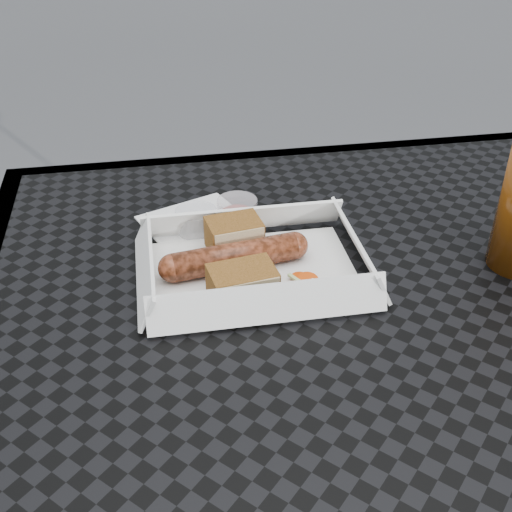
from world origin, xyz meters
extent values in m
cube|color=black|center=(0.00, 0.00, 0.74)|extent=(0.80, 0.80, 0.01)
cube|color=black|center=(0.00, 0.39, 0.73)|extent=(0.80, 0.03, 0.03)
cylinder|color=black|center=(-0.35, 0.35, 0.36)|extent=(0.03, 0.03, 0.73)
cylinder|color=black|center=(0.35, 0.35, 0.36)|extent=(0.03, 0.03, 0.73)
cube|color=white|center=(-0.09, 0.08, 0.75)|extent=(0.22, 0.15, 0.00)
cylinder|color=brown|center=(-0.11, 0.09, 0.76)|extent=(0.14, 0.05, 0.03)
sphere|color=brown|center=(-0.04, 0.10, 0.76)|extent=(0.03, 0.03, 0.03)
sphere|color=brown|center=(-0.18, 0.08, 0.76)|extent=(0.03, 0.03, 0.03)
cube|color=brown|center=(-0.11, 0.13, 0.77)|extent=(0.07, 0.05, 0.04)
cube|color=brown|center=(-0.11, 0.04, 0.77)|extent=(0.07, 0.05, 0.03)
cylinder|color=#D64209|center=(-0.05, 0.05, 0.75)|extent=(0.02, 0.02, 0.00)
torus|color=white|center=(-0.04, 0.04, 0.75)|extent=(0.02, 0.02, 0.00)
cube|color=#B2D17F|center=(-0.04, 0.05, 0.75)|extent=(0.02, 0.02, 0.00)
cube|color=white|center=(-0.14, 0.19, 0.75)|extent=(0.16, 0.16, 0.00)
cylinder|color=maroon|center=(-0.09, 0.20, 0.76)|extent=(0.05, 0.05, 0.03)
cylinder|color=silver|center=(-0.15, 0.18, 0.76)|extent=(0.05, 0.05, 0.03)
camera|label=1|loc=(-0.19, -0.49, 1.16)|focal=45.00mm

